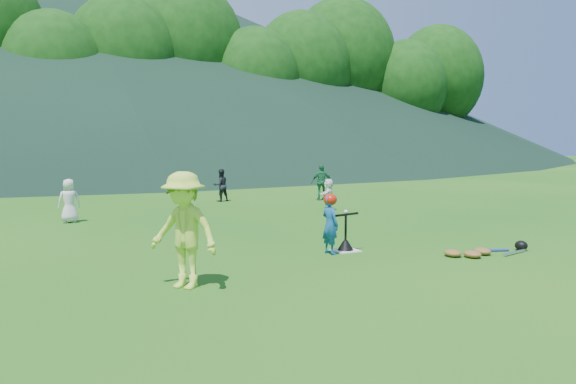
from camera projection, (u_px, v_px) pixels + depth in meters
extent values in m
plane|color=#145112|center=(345.00, 251.00, 10.49)|extent=(120.00, 120.00, 0.00)
cube|color=silver|center=(345.00, 250.00, 10.49)|extent=(0.45, 0.45, 0.02)
sphere|color=white|center=(346.00, 212.00, 10.42)|extent=(0.08, 0.08, 0.08)
imported|color=#134D86|center=(330.00, 225.00, 10.18)|extent=(0.32, 0.43, 1.08)
imported|color=#BAE042|center=(184.00, 230.00, 7.79)|extent=(1.14, 1.20, 1.64)
imported|color=silver|center=(69.00, 201.00, 14.06)|extent=(0.55, 0.37, 1.11)
imported|color=black|center=(221.00, 185.00, 18.93)|extent=(0.59, 0.49, 1.10)
imported|color=#1F6942|center=(322.00, 182.00, 19.30)|extent=(0.79, 0.50, 1.25)
imported|color=white|center=(329.00, 195.00, 16.48)|extent=(0.82, 0.81, 0.94)
cone|color=black|center=(345.00, 245.00, 10.48)|extent=(0.30, 0.30, 0.18)
cylinder|color=black|center=(346.00, 227.00, 10.45)|extent=(0.04, 0.04, 0.50)
ellipsoid|color=#B51C0C|center=(330.00, 200.00, 10.13)|extent=(0.24, 0.26, 0.22)
cylinder|color=black|center=(344.00, 215.00, 10.30)|extent=(0.62, 0.09, 0.07)
ellipsoid|color=olive|center=(472.00, 254.00, 9.89)|extent=(0.28, 0.34, 0.13)
ellipsoid|color=olive|center=(482.00, 251.00, 10.14)|extent=(0.28, 0.34, 0.13)
ellipsoid|color=olive|center=(453.00, 253.00, 9.98)|extent=(0.28, 0.34, 0.13)
cylinder|color=silver|center=(514.00, 253.00, 10.18)|extent=(0.71, 0.23, 0.06)
cylinder|color=#263FA5|center=(491.00, 250.00, 10.41)|extent=(0.66, 0.27, 0.05)
ellipsoid|color=black|center=(521.00, 246.00, 10.53)|extent=(0.22, 0.24, 0.19)
cube|color=gray|center=(115.00, 163.00, 35.60)|extent=(70.00, 0.03, 1.20)
cube|color=yellow|center=(115.00, 153.00, 35.54)|extent=(70.00, 0.08, 0.08)
cylinder|color=gray|center=(115.00, 163.00, 35.60)|extent=(0.07, 0.07, 1.30)
cylinder|color=gray|center=(516.00, 156.00, 50.60)|extent=(0.07, 0.07, 1.30)
cylinder|color=#382314|center=(57.00, 147.00, 37.73)|extent=(0.56, 0.56, 3.22)
ellipsoid|color=#164711|center=(54.00, 70.00, 37.26)|extent=(6.99, 6.99, 8.04)
cylinder|color=#382314|center=(126.00, 142.00, 41.11)|extent=(0.56, 0.56, 3.81)
ellipsoid|color=#164711|center=(124.00, 58.00, 40.55)|extent=(8.28, 8.28, 9.53)
cylinder|color=#382314|center=(185.00, 138.00, 44.49)|extent=(0.56, 0.56, 4.41)
ellipsoid|color=#164711|center=(183.00, 49.00, 43.84)|extent=(9.58, 9.58, 11.01)
cylinder|color=#382314|center=(255.00, 146.00, 43.90)|extent=(0.56, 0.56, 3.25)
ellipsoid|color=#164711|center=(255.00, 79.00, 43.43)|extent=(7.07, 7.07, 8.13)
cylinder|color=#382314|center=(301.00, 142.00, 47.28)|extent=(0.56, 0.56, 3.85)
ellipsoid|color=#164711|center=(301.00, 68.00, 46.72)|extent=(8.36, 8.36, 9.61)
cylinder|color=#382314|center=(341.00, 138.00, 50.66)|extent=(0.56, 0.56, 4.44)
ellipsoid|color=#164711|center=(342.00, 59.00, 50.01)|extent=(9.65, 9.65, 11.10)
cylinder|color=#382314|center=(404.00, 145.00, 50.07)|extent=(0.56, 0.56, 3.29)
ellipsoid|color=#164711|center=(406.00, 86.00, 49.59)|extent=(7.14, 7.14, 8.22)
cylinder|color=#382314|center=(436.00, 141.00, 53.45)|extent=(0.56, 0.56, 3.88)
ellipsoid|color=#164711|center=(437.00, 76.00, 52.88)|extent=(8.44, 8.44, 9.70)
cone|color=black|center=(56.00, 46.00, 83.62)|extent=(140.00, 140.00, 32.00)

